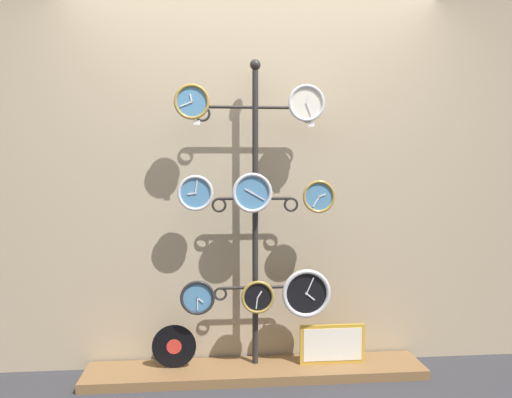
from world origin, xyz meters
TOP-DOWN VIEW (x-y plane):
  - shop_wall at (0.00, 0.57)m, footprint 4.40×0.04m
  - low_shelf at (0.00, 0.35)m, footprint 2.20×0.36m
  - display_stand at (0.00, 0.41)m, footprint 0.78×0.40m
  - clock_top_left at (-0.40, 0.30)m, footprint 0.22×0.04m
  - clock_top_right at (0.32, 0.33)m, footprint 0.24×0.04m
  - clock_middle_left at (-0.38, 0.34)m, footprint 0.23×0.04m
  - clock_middle_center at (-0.03, 0.30)m, footprint 0.25×0.04m
  - clock_middle_right at (0.40, 0.30)m, footprint 0.21×0.04m
  - clock_bottom_left at (-0.37, 0.31)m, footprint 0.22×0.04m
  - clock_bottom_center at (0.01, 0.31)m, footprint 0.21×0.04m
  - clock_bottom_right at (0.32, 0.31)m, footprint 0.32×0.04m
  - vinyl_record at (-0.53, 0.37)m, footprint 0.28×0.01m
  - picture_frame at (0.51, 0.35)m, footprint 0.43×0.02m
  - price_tag_upper at (-0.37, 0.30)m, footprint 0.04×0.00m
  - price_tag_mid at (0.35, 0.33)m, footprint 0.04×0.00m

SIDE VIEW (x-z plane):
  - low_shelf at x=0.00m, z-range 0.00..0.06m
  - picture_frame at x=0.51m, z-range 0.06..0.32m
  - vinyl_record at x=-0.53m, z-range 0.06..0.34m
  - clock_bottom_center at x=0.01m, z-range 0.42..0.64m
  - clock_bottom_left at x=-0.37m, z-range 0.43..0.65m
  - clock_bottom_right at x=0.32m, z-range 0.39..0.70m
  - display_stand at x=0.00m, z-range -0.34..1.70m
  - clock_middle_right at x=0.40m, z-range 1.07..1.28m
  - clock_middle_left at x=-0.38m, z-range 1.08..1.31m
  - clock_middle_center at x=-0.03m, z-range 1.07..1.32m
  - shop_wall at x=0.00m, z-range 0.00..2.80m
  - price_tag_mid at x=0.35m, z-range 1.61..1.64m
  - price_tag_upper at x=-0.37m, z-range 1.62..1.65m
  - clock_top_left at x=-0.40m, z-range 1.65..1.87m
  - clock_top_right at x=0.32m, z-range 1.64..1.88m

